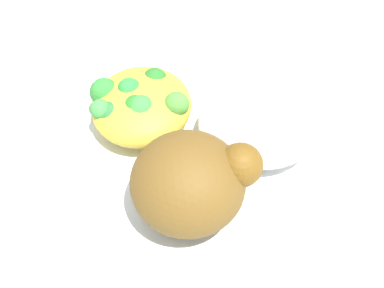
{
  "coord_description": "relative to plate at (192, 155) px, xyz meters",
  "views": [
    {
      "loc": [
        0.05,
        -0.28,
        0.38
      ],
      "look_at": [
        0.0,
        0.0,
        0.02
      ],
      "focal_mm": 47.52,
      "sensor_mm": 36.0,
      "label": 1
    }
  ],
  "objects": [
    {
      "name": "ground_plane",
      "position": [
        0.0,
        0.0,
        -0.01
      ],
      "size": [
        2.0,
        2.0,
        0.0
      ],
      "primitive_type": "plane",
      "color": "silver"
    },
    {
      "name": "plate",
      "position": [
        0.0,
        0.0,
        0.0
      ],
      "size": [
        0.3,
        0.3,
        0.01
      ],
      "color": "white",
      "rests_on": "ground_plane"
    },
    {
      "name": "roasted_chicken",
      "position": [
        0.01,
        -0.06,
        0.04
      ],
      "size": [
        0.1,
        0.09,
        0.07
      ],
      "color": "brown",
      "rests_on": "plate"
    },
    {
      "name": "rice_pile",
      "position": [
        0.06,
        0.02,
        0.02
      ],
      "size": [
        0.11,
        0.09,
        0.04
      ],
      "primitive_type": "ellipsoid",
      "color": "silver",
      "rests_on": "plate"
    },
    {
      "name": "mac_cheese_with_broccoli",
      "position": [
        -0.05,
        0.03,
        0.03
      ],
      "size": [
        0.1,
        0.1,
        0.04
      ],
      "color": "gold",
      "rests_on": "plate"
    },
    {
      "name": "fork",
      "position": [
        -0.19,
        0.04,
        -0.0
      ],
      "size": [
        0.02,
        0.14,
        0.01
      ],
      "color": "#B2B2B7",
      "rests_on": "ground_plane"
    }
  ]
}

